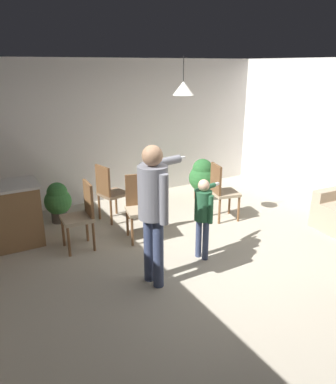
# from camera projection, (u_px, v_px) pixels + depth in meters

# --- Properties ---
(ground) EXTENTS (7.68, 7.68, 0.00)m
(ground) POSITION_uv_depth(u_px,v_px,m) (212.00, 264.00, 5.04)
(ground) COLOR #B2A893
(wall_back) EXTENTS (6.40, 0.10, 2.70)m
(wall_back) POSITION_uv_depth(u_px,v_px,m) (118.00, 131.00, 7.23)
(wall_back) COLOR silver
(wall_back) RESTS_ON ground
(person_adult) EXTENTS (0.81, 0.61, 1.75)m
(person_adult) POSITION_uv_depth(u_px,v_px,m) (154.00, 201.00, 4.28)
(person_adult) COLOR #384260
(person_adult) RESTS_ON ground
(person_child) EXTENTS (0.56, 0.43, 1.15)m
(person_child) POSITION_uv_depth(u_px,v_px,m) (203.00, 210.00, 4.99)
(person_child) COLOR #384260
(person_child) RESTS_ON ground
(dining_chair_by_counter) EXTENTS (0.50, 0.50, 1.00)m
(dining_chair_by_counter) POSITION_uv_depth(u_px,v_px,m) (140.00, 205.00, 5.67)
(dining_chair_by_counter) COLOR brown
(dining_chair_by_counter) RESTS_ON ground
(dining_chair_near_wall) EXTENTS (0.50, 0.50, 1.00)m
(dining_chair_near_wall) POSITION_uv_depth(u_px,v_px,m) (222.00, 190.00, 6.35)
(dining_chair_near_wall) COLOR brown
(dining_chair_near_wall) RESTS_ON ground
(dining_chair_centre_back) EXTENTS (0.51, 0.51, 1.00)m
(dining_chair_centre_back) POSITION_uv_depth(u_px,v_px,m) (109.00, 191.00, 6.29)
(dining_chair_centre_back) COLOR brown
(dining_chair_centre_back) RESTS_ON ground
(dining_chair_spare) EXTENTS (0.44, 0.44, 1.00)m
(dining_chair_spare) POSITION_uv_depth(u_px,v_px,m) (82.00, 213.00, 5.34)
(dining_chair_spare) COLOR brown
(dining_chair_spare) RESTS_ON ground
(potted_plant_corner) EXTENTS (0.46, 0.46, 0.70)m
(potted_plant_corner) POSITION_uv_depth(u_px,v_px,m) (58.00, 200.00, 6.30)
(potted_plant_corner) COLOR #4C4742
(potted_plant_corner) RESTS_ON ground
(potted_plant_by_wall) EXTENTS (0.54, 0.54, 0.82)m
(potted_plant_by_wall) POSITION_uv_depth(u_px,v_px,m) (202.00, 177.00, 7.37)
(potted_plant_by_wall) COLOR brown
(potted_plant_by_wall) RESTS_ON ground
(ceiling_light_pendant) EXTENTS (0.32, 0.32, 0.55)m
(ceiling_light_pendant) POSITION_uv_depth(u_px,v_px,m) (183.00, 88.00, 5.47)
(ceiling_light_pendant) COLOR silver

